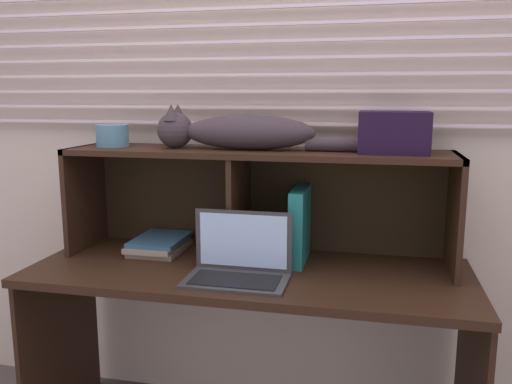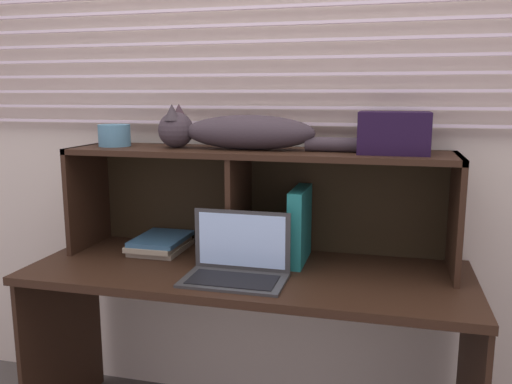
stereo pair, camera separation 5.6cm
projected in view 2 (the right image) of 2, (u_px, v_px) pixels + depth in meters
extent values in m
cube|color=beige|center=(269.00, 116.00, 2.16)|extent=(4.40, 0.04, 2.50)
cube|color=silver|center=(266.00, 123.00, 2.11)|extent=(3.19, 0.02, 0.01)
cube|color=silver|center=(266.00, 107.00, 2.10)|extent=(3.19, 0.02, 0.01)
cube|color=silver|center=(266.00, 91.00, 2.09)|extent=(3.19, 0.02, 0.01)
cube|color=silver|center=(266.00, 75.00, 2.08)|extent=(3.19, 0.02, 0.01)
cube|color=silver|center=(266.00, 58.00, 2.07)|extent=(3.19, 0.02, 0.01)
cube|color=silver|center=(266.00, 41.00, 2.06)|extent=(3.19, 0.02, 0.01)
cube|color=silver|center=(266.00, 24.00, 2.04)|extent=(3.19, 0.02, 0.01)
cube|color=silver|center=(266.00, 7.00, 2.03)|extent=(3.19, 0.02, 0.01)
cube|color=black|center=(247.00, 272.00, 1.93)|extent=(1.60, 0.60, 0.03)
cube|color=black|center=(63.00, 339.00, 2.19)|extent=(0.02, 0.54, 0.68)
cube|color=black|center=(256.00, 153.00, 1.98)|extent=(1.46, 0.32, 0.02)
cube|color=black|center=(88.00, 196.00, 2.19)|extent=(0.02, 0.32, 0.42)
cube|color=black|center=(456.00, 215.00, 1.84)|extent=(0.02, 0.32, 0.42)
cube|color=black|center=(239.00, 207.00, 2.03)|extent=(0.02, 0.30, 0.40)
cube|color=black|center=(265.00, 197.00, 2.16)|extent=(1.46, 0.01, 0.42)
ellipsoid|color=#382E34|center=(249.00, 132.00, 1.97)|extent=(0.50, 0.15, 0.13)
sphere|color=#382E34|center=(176.00, 130.00, 2.04)|extent=(0.14, 0.14, 0.14)
cone|color=#383134|center=(172.00, 112.00, 2.00)|extent=(0.06, 0.06, 0.06)
cone|color=#3C2A30|center=(179.00, 112.00, 2.06)|extent=(0.06, 0.06, 0.06)
cylinder|color=#382E34|center=(339.00, 145.00, 1.90)|extent=(0.24, 0.05, 0.05)
cube|color=#353535|center=(234.00, 280.00, 1.79)|extent=(0.35, 0.21, 0.01)
cube|color=#353535|center=(242.00, 240.00, 1.87)|extent=(0.35, 0.01, 0.22)
cube|color=#ADD1F9|center=(242.00, 241.00, 1.86)|extent=(0.31, 0.00, 0.19)
cube|color=black|center=(233.00, 280.00, 1.78)|extent=(0.30, 0.15, 0.00)
cube|color=#1D7571|center=(300.00, 225.00, 1.99)|extent=(0.05, 0.25, 0.28)
cube|color=gray|center=(162.00, 247.00, 2.16)|extent=(0.19, 0.25, 0.02)
cube|color=gray|center=(159.00, 244.00, 2.14)|extent=(0.19, 0.25, 0.02)
cube|color=#305774|center=(161.00, 239.00, 2.14)|extent=(0.19, 0.25, 0.02)
cylinder|color=teal|center=(114.00, 135.00, 2.11)|extent=(0.13, 0.13, 0.09)
cube|color=black|center=(394.00, 133.00, 1.84)|extent=(0.24, 0.18, 0.15)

